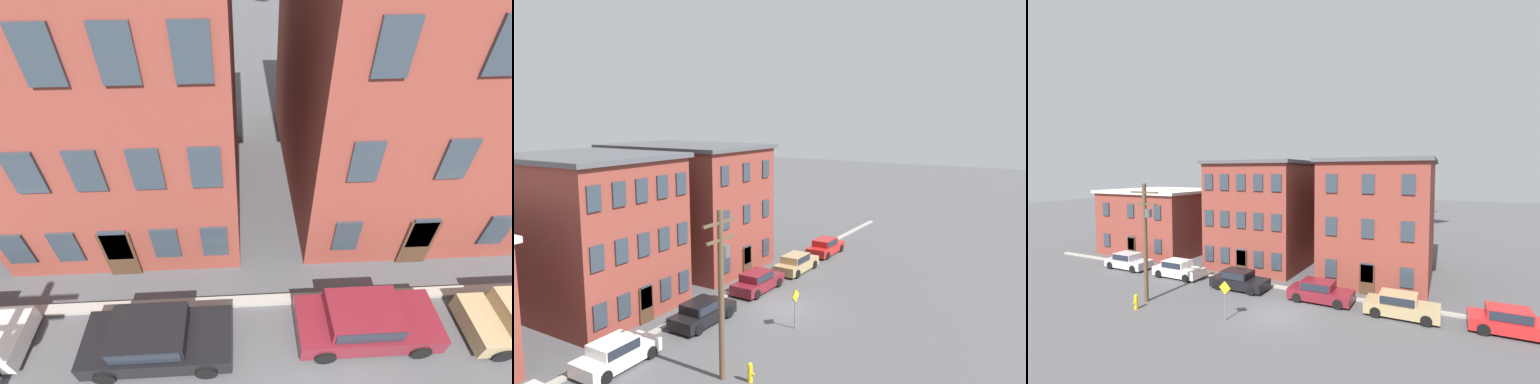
{
  "view_description": "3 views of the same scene",
  "coord_description": "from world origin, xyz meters",
  "views": [
    {
      "loc": [
        -1.95,
        -1.9,
        10.77
      ],
      "look_at": [
        -1.73,
        2.25,
        7.11
      ],
      "focal_mm": 24.0,
      "sensor_mm": 36.0,
      "label": 1
    },
    {
      "loc": [
        -26.68,
        -15.29,
        12.36
      ],
      "look_at": [
        1.53,
        2.09,
        7.23
      ],
      "focal_mm": 35.0,
      "sensor_mm": 36.0,
      "label": 2
    },
    {
      "loc": [
        9.34,
        -18.74,
        8.93
      ],
      "look_at": [
        -1.6,
        4.49,
        7.43
      ],
      "focal_mm": 24.0,
      "sensor_mm": 36.0,
      "label": 3
    }
  ],
  "objects": [
    {
      "name": "apartment_midblock",
      "position": [
        -6.35,
        10.68,
        5.0
      ],
      "size": [
        8.94,
        9.88,
        9.96
      ],
      "color": "brown",
      "rests_on": "ground_plane"
    },
    {
      "name": "car_maroon",
      "position": [
        1.72,
        3.25,
        0.75
      ],
      "size": [
        4.4,
        1.92,
        1.43
      ],
      "color": "maroon",
      "rests_on": "ground_plane"
    },
    {
      "name": "utility_pole",
      "position": [
        -9.09,
        -1.83,
        4.59
      ],
      "size": [
        2.4,
        0.44,
        8.15
      ],
      "color": "brown",
      "rests_on": "ground_plane"
    },
    {
      "name": "car_tan",
      "position": [
        7.05,
        3.04,
        0.75
      ],
      "size": [
        4.4,
        1.92,
        1.43
      ],
      "color": "tan",
      "rests_on": "ground_plane"
    },
    {
      "name": "fire_hydrant",
      "position": [
        -8.7,
        -3.12,
        0.48
      ],
      "size": [
        0.24,
        0.34,
        0.96
      ],
      "color": "yellow",
      "rests_on": "ground_plane"
    },
    {
      "name": "kerb_strip",
      "position": [
        0.0,
        4.5,
        0.08
      ],
      "size": [
        56.0,
        0.36,
        0.16
      ],
      "primitive_type": "cube",
      "color": "#9E998E",
      "rests_on": "ground_plane"
    },
    {
      "name": "caution_sign",
      "position": [
        -2.41,
        -2.07,
        1.62
      ],
      "size": [
        0.89,
        0.08,
        2.45
      ],
      "color": "slate",
      "rests_on": "ground_plane"
    },
    {
      "name": "apartment_far",
      "position": [
        4.38,
        11.91,
        5.01
      ],
      "size": [
        8.69,
        12.33,
        10.0
      ],
      "color": "brown",
      "rests_on": "ground_plane"
    },
    {
      "name": "ground_plane",
      "position": [
        0.0,
        0.0,
        0.0
      ],
      "size": [
        200.0,
        200.0,
        0.0
      ],
      "primitive_type": "plane",
      "color": "#4C4C4F"
    },
    {
      "name": "car_white",
      "position": [
        -10.99,
        3.33,
        0.75
      ],
      "size": [
        4.4,
        1.92,
        1.43
      ],
      "color": "silver",
      "rests_on": "ground_plane"
    },
    {
      "name": "car_black",
      "position": [
        -4.7,
        3.01,
        0.75
      ],
      "size": [
        4.4,
        1.92,
        1.43
      ],
      "color": "black",
      "rests_on": "ground_plane"
    },
    {
      "name": "car_red",
      "position": [
        12.84,
        3.22,
        0.75
      ],
      "size": [
        4.4,
        1.92,
        1.43
      ],
      "color": "#B21E1E",
      "rests_on": "ground_plane"
    }
  ]
}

